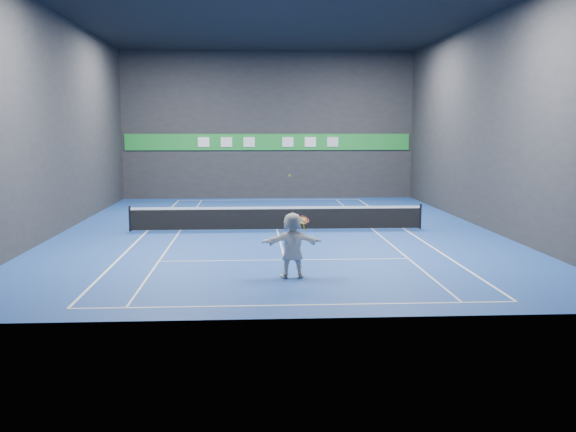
{
  "coord_description": "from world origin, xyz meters",
  "views": [
    {
      "loc": [
        -1.08,
        -27.05,
        4.24
      ],
      "look_at": [
        0.09,
        -6.7,
        1.5
      ],
      "focal_mm": 40.0,
      "sensor_mm": 36.0,
      "label": 1
    }
  ],
  "objects": [
    {
      "name": "center_service_line",
      "position": [
        0.0,
        0.0,
        0.0
      ],
      "size": [
        0.06,
        12.8,
        0.01
      ],
      "primitive_type": "cube",
      "color": "white",
      "rests_on": "ground"
    },
    {
      "name": "wall_right",
      "position": [
        9.0,
        0.0,
        4.5
      ],
      "size": [
        0.1,
        26.0,
        9.0
      ],
      "primitive_type": "cube",
      "color": "#27272A",
      "rests_on": "ground"
    },
    {
      "name": "service_line_near",
      "position": [
        0.0,
        -6.4,
        0.0
      ],
      "size": [
        8.23,
        0.06,
        0.01
      ],
      "primitive_type": "cube",
      "color": "white",
      "rests_on": "ground"
    },
    {
      "name": "sideline_doubles_right",
      "position": [
        5.49,
        0.0,
        0.0
      ],
      "size": [
        0.08,
        23.78,
        0.01
      ],
      "primitive_type": "cube",
      "color": "white",
      "rests_on": "ground"
    },
    {
      "name": "sponsor_banner",
      "position": [
        0.0,
        12.93,
        3.5
      ],
      "size": [
        17.64,
        0.11,
        1.0
      ],
      "color": "green",
      "rests_on": "wall_back"
    },
    {
      "name": "tennis_net",
      "position": [
        0.0,
        0.0,
        0.54
      ],
      "size": [
        12.5,
        0.1,
        1.07
      ],
      "color": "black",
      "rests_on": "ground"
    },
    {
      "name": "ground",
      "position": [
        0.0,
        0.0,
        0.0
      ],
      "size": [
        26.0,
        26.0,
        0.0
      ],
      "primitive_type": "plane",
      "color": "#1B4094",
      "rests_on": "ground"
    },
    {
      "name": "baseline_near",
      "position": [
        0.0,
        -11.89,
        0.0
      ],
      "size": [
        10.98,
        0.08,
        0.01
      ],
      "primitive_type": "cube",
      "color": "white",
      "rests_on": "ground"
    },
    {
      "name": "wall_front",
      "position": [
        0.0,
        -13.0,
        4.5
      ],
      "size": [
        18.0,
        0.1,
        9.0
      ],
      "primitive_type": "cube",
      "color": "#27272A",
      "rests_on": "ground"
    },
    {
      "name": "sideline_doubles_left",
      "position": [
        -5.49,
        0.0,
        0.0
      ],
      "size": [
        0.08,
        23.78,
        0.01
      ],
      "primitive_type": "cube",
      "color": "white",
      "rests_on": "ground"
    },
    {
      "name": "tennis_ball",
      "position": [
        0.01,
        -8.81,
        2.95
      ],
      "size": [
        0.07,
        0.07,
        0.07
      ],
      "primitive_type": "sphere",
      "color": "#CDFA29",
      "rests_on": "player"
    },
    {
      "name": "player",
      "position": [
        0.09,
        -8.9,
        0.95
      ],
      "size": [
        1.8,
        0.68,
        1.91
      ],
      "primitive_type": "imported",
      "rotation": [
        0.0,
        0.0,
        3.21
      ],
      "color": "white",
      "rests_on": "ground"
    },
    {
      "name": "wall_back",
      "position": [
        0.0,
        13.0,
        4.5
      ],
      "size": [
        18.0,
        0.1,
        9.0
      ],
      "primitive_type": "cube",
      "color": "#27272A",
      "rests_on": "ground"
    },
    {
      "name": "service_line_far",
      "position": [
        0.0,
        6.4,
        0.0
      ],
      "size": [
        8.23,
        0.06,
        0.01
      ],
      "primitive_type": "cube",
      "color": "white",
      "rests_on": "ground"
    },
    {
      "name": "sideline_singles_left",
      "position": [
        -4.11,
        0.0,
        0.0
      ],
      "size": [
        0.06,
        23.78,
        0.01
      ],
      "primitive_type": "cube",
      "color": "white",
      "rests_on": "ground"
    },
    {
      "name": "sideline_singles_right",
      "position": [
        4.11,
        0.0,
        0.0
      ],
      "size": [
        0.06,
        23.78,
        0.01
      ],
      "primitive_type": "cube",
      "color": "white",
      "rests_on": "ground"
    },
    {
      "name": "tennis_racket",
      "position": [
        0.44,
        -8.85,
        1.66
      ],
      "size": [
        0.44,
        0.39,
        0.47
      ],
      "color": "red",
      "rests_on": "player"
    },
    {
      "name": "wall_left",
      "position": [
        -9.0,
        0.0,
        4.5
      ],
      "size": [
        0.1,
        26.0,
        9.0
      ],
      "primitive_type": "cube",
      "color": "#27272A",
      "rests_on": "ground"
    },
    {
      "name": "baseline_far",
      "position": [
        0.0,
        11.89,
        0.0
      ],
      "size": [
        10.98,
        0.08,
        0.01
      ],
      "primitive_type": "cube",
      "color": "white",
      "rests_on": "ground"
    },
    {
      "name": "ceiling",
      "position": [
        0.0,
        0.0,
        9.0
      ],
      "size": [
        26.0,
        26.0,
        0.0
      ],
      "primitive_type": "plane",
      "color": "black",
      "rests_on": "ground"
    }
  ]
}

